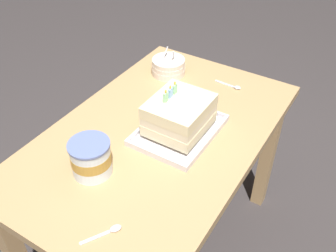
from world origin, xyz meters
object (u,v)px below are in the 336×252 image
foil_tray (179,131)px  bowl_stack (168,66)px  birthday_cake (179,114)px  ice_cream_tub (91,158)px  serving_spoon_by_bowls (111,230)px  serving_spoon_near_tray (234,86)px

foil_tray → bowl_stack: size_ratio=2.19×
birthday_cake → ice_cream_tub: bearing=156.5°
bowl_stack → serving_spoon_by_bowls: bearing=-159.1°
birthday_cake → serving_spoon_near_tray: 0.39m
bowl_stack → serving_spoon_by_bowls: 0.86m
birthday_cake → serving_spoon_by_bowls: (-0.47, -0.06, -0.08)m
birthday_cake → serving_spoon_by_bowls: birthday_cake is taller
foil_tray → serving_spoon_by_bowls: size_ratio=2.87×
serving_spoon_near_tray → foil_tray: bearing=172.7°
bowl_stack → serving_spoon_near_tray: 0.30m
birthday_cake → bowl_stack: size_ratio=1.46×
ice_cream_tub → serving_spoon_near_tray: ice_cream_tub is taller
foil_tray → serving_spoon_by_bowls: bearing=-173.0°
birthday_cake → serving_spoon_by_bowls: 0.48m
foil_tray → serving_spoon_by_bowls: foil_tray is taller
bowl_stack → ice_cream_tub: 0.66m
birthday_cake → bowl_stack: birthday_cake is taller
serving_spoon_by_bowls → ice_cream_tub: bearing=51.9°
foil_tray → bowl_stack: 0.42m
ice_cream_tub → foil_tray: bearing=-23.5°
foil_tray → ice_cream_tub: size_ratio=2.44×
bowl_stack → ice_cream_tub: bowl_stack is taller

